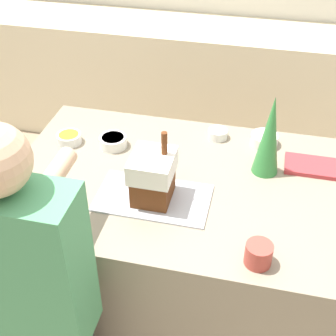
% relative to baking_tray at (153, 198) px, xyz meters
% --- Properties ---
extents(ground_plane, '(12.00, 12.00, 0.00)m').
position_rel_baking_tray_xyz_m(ground_plane, '(0.06, 0.14, -0.95)').
color(ground_plane, gray).
extents(back_cabinet_block, '(6.00, 0.60, 0.95)m').
position_rel_baking_tray_xyz_m(back_cabinet_block, '(0.06, 1.97, -0.48)').
color(back_cabinet_block, beige).
rests_on(back_cabinet_block, ground_plane).
extents(kitchen_island, '(1.47, 0.99, 0.95)m').
position_rel_baking_tray_xyz_m(kitchen_island, '(0.06, 0.14, -0.48)').
color(kitchen_island, gray).
rests_on(kitchen_island, ground_plane).
extents(baking_tray, '(0.47, 0.27, 0.01)m').
position_rel_baking_tray_xyz_m(baking_tray, '(0.00, 0.00, 0.00)').
color(baking_tray, '#B2B2BC').
rests_on(baking_tray, kitchen_island).
extents(gingerbread_house, '(0.17, 0.19, 0.31)m').
position_rel_baking_tray_xyz_m(gingerbread_house, '(0.00, 0.00, 0.12)').
color(gingerbread_house, '#5B2D14').
rests_on(gingerbread_house, baking_tray).
extents(decorative_tree, '(0.12, 0.12, 0.37)m').
position_rel_baking_tray_xyz_m(decorative_tree, '(0.44, 0.30, 0.18)').
color(decorative_tree, '#33843D').
rests_on(decorative_tree, kitchen_island).
extents(candy_bowl_center_rear, '(0.12, 0.12, 0.05)m').
position_rel_baking_tray_xyz_m(candy_bowl_center_rear, '(-0.50, 0.31, 0.02)').
color(candy_bowl_center_rear, white).
rests_on(candy_bowl_center_rear, kitchen_island).
extents(candy_bowl_far_left, '(0.10, 0.10, 0.04)m').
position_rel_baking_tray_xyz_m(candy_bowl_far_left, '(0.19, 0.52, 0.02)').
color(candy_bowl_far_left, white).
rests_on(candy_bowl_far_left, kitchen_island).
extents(candy_bowl_beside_tree, '(0.13, 0.13, 0.05)m').
position_rel_baking_tray_xyz_m(candy_bowl_beside_tree, '(0.42, 0.51, 0.03)').
color(candy_bowl_beside_tree, white).
rests_on(candy_bowl_beside_tree, kitchen_island).
extents(candy_bowl_front_corner, '(0.13, 0.13, 0.05)m').
position_rel_baking_tray_xyz_m(candy_bowl_front_corner, '(-0.28, 0.33, 0.02)').
color(candy_bowl_front_corner, white).
rests_on(candy_bowl_front_corner, kitchen_island).
extents(cookbook, '(0.23, 0.15, 0.02)m').
position_rel_baking_tray_xyz_m(cookbook, '(0.64, 0.37, 0.01)').
color(cookbook, '#B23338').
rests_on(cookbook, kitchen_island).
extents(mug, '(0.10, 0.10, 0.09)m').
position_rel_baking_tray_xyz_m(mug, '(0.45, -0.25, 0.04)').
color(mug, '#B24238').
rests_on(mug, kitchen_island).
extents(person, '(0.42, 0.53, 1.60)m').
position_rel_baking_tray_xyz_m(person, '(-0.29, -0.54, -0.13)').
color(person, '#333338').
rests_on(person, ground_plane).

